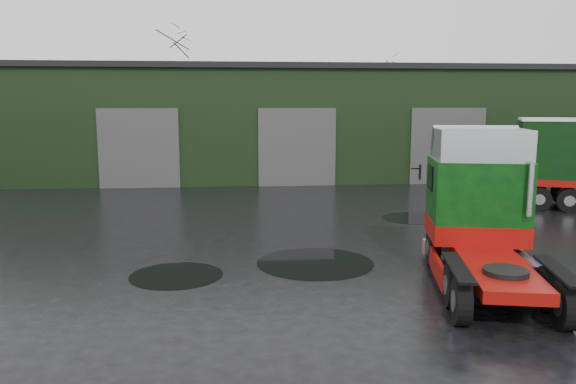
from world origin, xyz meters
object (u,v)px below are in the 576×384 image
object	(u,v)px
hero_tractor	(492,212)
tree_back_b	(374,109)
warehouse	(286,121)
tree_back_a	(172,97)
wash_bucket	(537,264)

from	to	relation	value
hero_tractor	tree_back_b	world-z (taller)	tree_back_b
warehouse	tree_back_b	xyz separation A→B (m)	(8.00, 10.00, 0.59)
warehouse	tree_back_a	bearing A→B (deg)	128.66
warehouse	tree_back_b	bearing A→B (deg)	51.34
wash_bucket	tree_back_b	distance (m)	31.84
wash_bucket	tree_back_a	xyz separation A→B (m)	(-12.55, 31.45, 4.60)
warehouse	hero_tractor	bearing A→B (deg)	-83.80
wash_bucket	tree_back_b	world-z (taller)	tree_back_b
hero_tractor	tree_back_a	world-z (taller)	tree_back_a
warehouse	wash_bucket	bearing A→B (deg)	-78.01
wash_bucket	tree_back_a	distance (m)	34.17
hero_tractor	wash_bucket	bearing A→B (deg)	49.44
tree_back_a	tree_back_b	distance (m)	16.03
hero_tractor	tree_back_b	bearing A→B (deg)	92.90
warehouse	tree_back_a	xyz separation A→B (m)	(-8.00, 10.00, 1.59)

